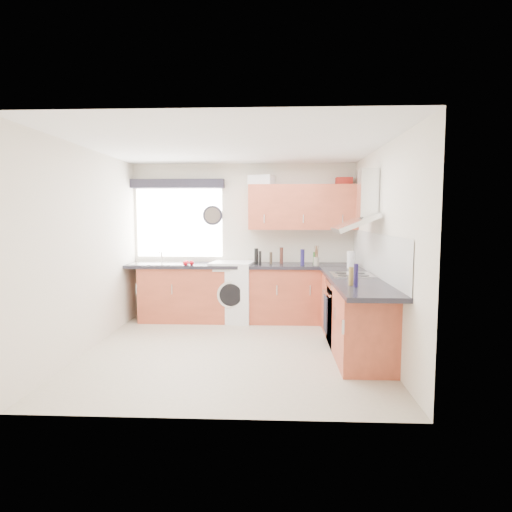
{
  "coord_description": "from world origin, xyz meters",
  "views": [
    {
      "loc": [
        0.52,
        -5.16,
        1.68
      ],
      "look_at": [
        0.25,
        0.85,
        1.1
      ],
      "focal_mm": 30.0,
      "sensor_mm": 36.0,
      "label": 1
    }
  ],
  "objects_px": {
    "oven": "(351,313)",
    "upper_cabinets": "(303,207)",
    "extractor_hood": "(361,208)",
    "washing_machine": "(233,291)"
  },
  "relations": [
    {
      "from": "extractor_hood",
      "to": "upper_cabinets",
      "type": "height_order",
      "value": "upper_cabinets"
    },
    {
      "from": "upper_cabinets",
      "to": "washing_machine",
      "type": "height_order",
      "value": "upper_cabinets"
    },
    {
      "from": "extractor_hood",
      "to": "washing_machine",
      "type": "bearing_deg",
      "value": 145.12
    },
    {
      "from": "oven",
      "to": "washing_machine",
      "type": "relative_size",
      "value": 0.9
    },
    {
      "from": "extractor_hood",
      "to": "upper_cabinets",
      "type": "xyz_separation_m",
      "value": [
        -0.65,
        1.33,
        0.03
      ]
    },
    {
      "from": "oven",
      "to": "upper_cabinets",
      "type": "bearing_deg",
      "value": 112.54
    },
    {
      "from": "oven",
      "to": "upper_cabinets",
      "type": "distance_m",
      "value": 1.99
    },
    {
      "from": "upper_cabinets",
      "to": "extractor_hood",
      "type": "bearing_deg",
      "value": -63.87
    },
    {
      "from": "oven",
      "to": "upper_cabinets",
      "type": "height_order",
      "value": "upper_cabinets"
    },
    {
      "from": "oven",
      "to": "upper_cabinets",
      "type": "xyz_separation_m",
      "value": [
        -0.55,
        1.32,
        1.38
      ]
    }
  ]
}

